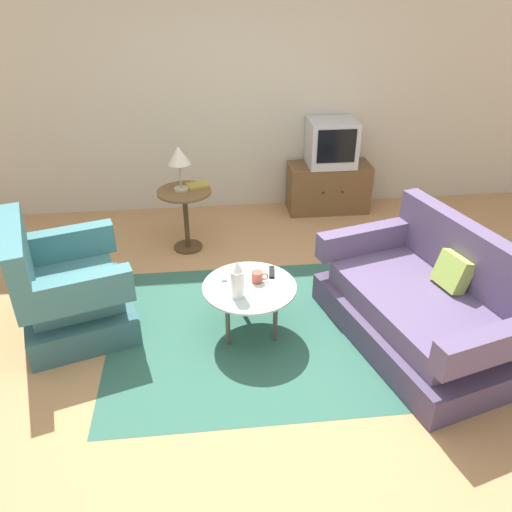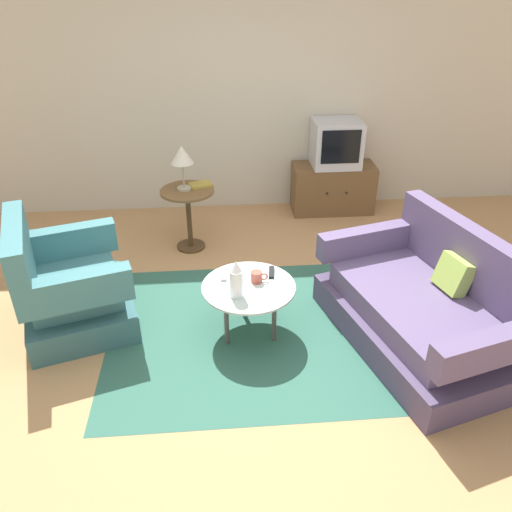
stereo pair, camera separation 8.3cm
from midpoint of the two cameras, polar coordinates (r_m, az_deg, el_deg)
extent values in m
plane|color=#AD7F51|center=(4.11, 0.95, -8.60)|extent=(16.00, 16.00, 0.00)
cube|color=#BCB29E|center=(5.85, -1.50, 18.13)|extent=(9.00, 0.12, 2.70)
cube|color=#2D5B4C|center=(4.13, -0.21, -8.41)|extent=(2.22, 1.94, 0.00)
cube|color=#325C60|center=(4.38, -18.57, -5.70)|extent=(1.04, 1.13, 0.24)
cube|color=#3D7075|center=(4.27, -19.03, -3.41)|extent=(0.83, 0.82, 0.18)
cube|color=#3D7075|center=(4.11, -24.39, -0.17)|extent=(0.41, 0.93, 0.53)
cube|color=#3D7075|center=(3.82, -19.00, -3.75)|extent=(0.81, 0.37, 0.25)
cube|color=#3D7075|center=(4.51, -19.96, 1.50)|extent=(0.81, 0.37, 0.25)
cube|color=#4B3E5C|center=(4.16, 17.95, -7.77)|extent=(1.35, 1.81, 0.24)
cube|color=#5B4C70|center=(4.03, 18.42, -5.41)|extent=(1.14, 1.50, 0.18)
cube|color=#5B4C70|center=(4.12, 23.64, -0.40)|extent=(0.57, 1.59, 0.47)
cube|color=#5B4C70|center=(4.43, 13.23, 1.80)|extent=(0.96, 0.39, 0.22)
cube|color=#5B4C70|center=(3.51, 26.10, -9.10)|extent=(0.96, 0.39, 0.22)
cube|color=#A3C651|center=(4.09, 21.82, -1.90)|extent=(0.25, 0.30, 0.29)
cylinder|color=#B2C6C1|center=(3.87, -0.22, -3.47)|extent=(0.72, 0.72, 0.02)
cylinder|color=#4C4742|center=(4.18, -0.82, -4.30)|extent=(0.04, 0.04, 0.42)
cylinder|color=#4C4742|center=(3.89, -2.71, -7.35)|extent=(0.04, 0.04, 0.42)
cylinder|color=#4C4742|center=(3.92, 2.66, -7.00)|extent=(0.04, 0.04, 0.42)
cylinder|color=brown|center=(5.04, -7.27, 7.23)|extent=(0.53, 0.53, 0.02)
cylinder|color=#47311C|center=(5.18, -7.04, 3.98)|extent=(0.05, 0.05, 0.61)
cylinder|color=#47311C|center=(5.31, -6.84, 1.13)|extent=(0.29, 0.29, 0.02)
cube|color=brown|center=(6.04, 8.97, 7.51)|extent=(0.93, 0.40, 0.56)
sphere|color=black|center=(5.81, 8.38, 6.93)|extent=(0.02, 0.02, 0.02)
sphere|color=black|center=(5.87, 10.52, 6.96)|extent=(0.02, 0.02, 0.02)
cube|color=#B7B7BC|center=(5.87, 9.37, 12.35)|extent=(0.53, 0.44, 0.51)
cube|color=black|center=(5.65, 9.92, 11.93)|extent=(0.42, 0.01, 0.37)
cylinder|color=#9E937A|center=(5.05, -7.56, 7.53)|extent=(0.14, 0.14, 0.02)
cylinder|color=#9E937A|center=(5.00, -7.66, 8.94)|extent=(0.02, 0.02, 0.25)
cone|color=beige|center=(4.93, -7.83, 11.20)|extent=(0.22, 0.22, 0.17)
cylinder|color=white|center=(3.70, -1.59, -3.11)|extent=(0.10, 0.10, 0.22)
cone|color=white|center=(3.62, -1.63, -1.16)|extent=(0.09, 0.09, 0.08)
cylinder|color=#B74C3D|center=(3.89, 0.65, -2.36)|extent=(0.09, 0.09, 0.09)
torus|color=#B74C3D|center=(3.90, 1.51, -2.32)|extent=(0.06, 0.01, 0.06)
cube|color=black|center=(4.02, 2.34, -1.83)|extent=(0.06, 0.17, 0.02)
cube|color=#B2B2B7|center=(3.99, -3.09, -2.06)|extent=(0.05, 0.18, 0.02)
cube|color=olive|center=(5.12, -5.76, 7.96)|extent=(0.25, 0.21, 0.02)
camera|label=1|loc=(0.04, -89.41, 0.34)|focal=35.72mm
camera|label=2|loc=(0.04, 90.59, -0.34)|focal=35.72mm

